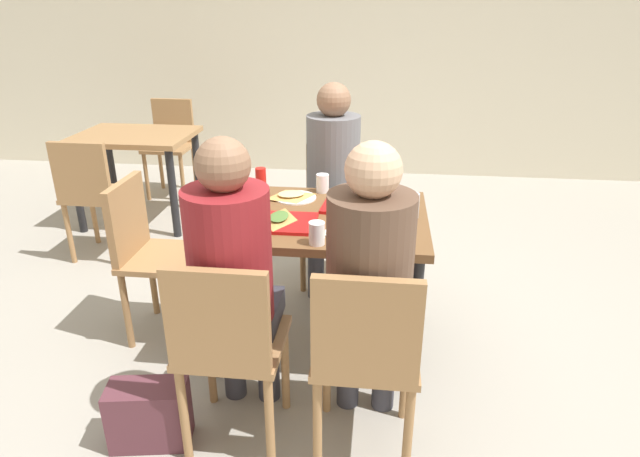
# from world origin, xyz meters

# --- Properties ---
(ground_plane) EXTENTS (10.00, 10.00, 0.02)m
(ground_plane) POSITION_xyz_m (0.00, 0.00, -0.01)
(ground_plane) COLOR #9E998E
(back_wall) EXTENTS (10.00, 0.10, 2.80)m
(back_wall) POSITION_xyz_m (0.00, 3.20, 1.40)
(back_wall) COLOR beige
(back_wall) RESTS_ON ground_plane
(main_table) EXTENTS (1.05, 0.80, 0.74)m
(main_table) POSITION_xyz_m (0.00, 0.00, 0.63)
(main_table) COLOR brown
(main_table) RESTS_ON ground_plane
(chair_near_left) EXTENTS (0.40, 0.40, 0.87)m
(chair_near_left) POSITION_xyz_m (-0.26, -0.78, 0.51)
(chair_near_left) COLOR #9E7247
(chair_near_left) RESTS_ON ground_plane
(chair_near_right) EXTENTS (0.40, 0.40, 0.87)m
(chair_near_right) POSITION_xyz_m (0.26, -0.78, 0.51)
(chair_near_right) COLOR #9E7247
(chair_near_right) RESTS_ON ground_plane
(chair_far_side) EXTENTS (0.40, 0.40, 0.87)m
(chair_far_side) POSITION_xyz_m (0.00, 0.78, 0.51)
(chair_far_side) COLOR #9E7247
(chair_far_side) RESTS_ON ground_plane
(chair_left_end) EXTENTS (0.40, 0.40, 0.87)m
(chair_left_end) POSITION_xyz_m (-0.91, 0.00, 0.51)
(chair_left_end) COLOR #9E7247
(chair_left_end) RESTS_ON ground_plane
(person_in_red) EXTENTS (0.32, 0.42, 1.28)m
(person_in_red) POSITION_xyz_m (-0.26, -0.64, 0.76)
(person_in_red) COLOR #383842
(person_in_red) RESTS_ON ground_plane
(person_in_brown_jacket) EXTENTS (0.32, 0.42, 1.28)m
(person_in_brown_jacket) POSITION_xyz_m (0.26, -0.64, 0.76)
(person_in_brown_jacket) COLOR #383842
(person_in_brown_jacket) RESTS_ON ground_plane
(person_far_side) EXTENTS (0.32, 0.42, 1.28)m
(person_far_side) POSITION_xyz_m (-0.00, 0.64, 0.76)
(person_far_side) COLOR #383842
(person_far_side) RESTS_ON ground_plane
(tray_red_near) EXTENTS (0.36, 0.26, 0.02)m
(tray_red_near) POSITION_xyz_m (-0.18, -0.14, 0.74)
(tray_red_near) COLOR #B21414
(tray_red_near) RESTS_ON main_table
(tray_red_far) EXTENTS (0.38, 0.29, 0.02)m
(tray_red_far) POSITION_xyz_m (0.18, 0.12, 0.74)
(tray_red_far) COLOR #B21414
(tray_red_far) RESTS_ON main_table
(paper_plate_center) EXTENTS (0.22, 0.22, 0.01)m
(paper_plate_center) POSITION_xyz_m (-0.16, 0.22, 0.74)
(paper_plate_center) COLOR white
(paper_plate_center) RESTS_ON main_table
(paper_plate_near_edge) EXTENTS (0.22, 0.22, 0.01)m
(paper_plate_near_edge) POSITION_xyz_m (0.16, -0.22, 0.74)
(paper_plate_near_edge) COLOR white
(paper_plate_near_edge) RESTS_ON main_table
(pizza_slice_a) EXTENTS (0.13, 0.21, 0.02)m
(pizza_slice_a) POSITION_xyz_m (-0.18, -0.12, 0.76)
(pizza_slice_a) COLOR #C68C47
(pizza_slice_a) RESTS_ON tray_red_near
(pizza_slice_b) EXTENTS (0.20, 0.23, 0.02)m
(pizza_slice_b) POSITION_xyz_m (0.17, 0.15, 0.76)
(pizza_slice_b) COLOR #DBAD60
(pizza_slice_b) RESTS_ON tray_red_far
(pizza_slice_c) EXTENTS (0.25, 0.23, 0.02)m
(pizza_slice_c) POSITION_xyz_m (-0.18, 0.22, 0.75)
(pizza_slice_c) COLOR tan
(pizza_slice_c) RESTS_ON paper_plate_center
(pizza_slice_d) EXTENTS (0.20, 0.25, 0.02)m
(pizza_slice_d) POSITION_xyz_m (0.14, -0.21, 0.75)
(pizza_slice_d) COLOR tan
(pizza_slice_d) RESTS_ON paper_plate_near_edge
(plastic_cup_a) EXTENTS (0.07, 0.07, 0.10)m
(plastic_cup_a) POSITION_xyz_m (-0.03, 0.34, 0.79)
(plastic_cup_a) COLOR white
(plastic_cup_a) RESTS_ON main_table
(plastic_cup_b) EXTENTS (0.07, 0.07, 0.10)m
(plastic_cup_b) POSITION_xyz_m (0.03, -0.34, 0.79)
(plastic_cup_b) COLOR white
(plastic_cup_b) RESTS_ON main_table
(plastic_cup_c) EXTENTS (0.07, 0.07, 0.10)m
(plastic_cup_c) POSITION_xyz_m (-0.42, 0.06, 0.79)
(plastic_cup_c) COLOR white
(plastic_cup_c) RESTS_ON main_table
(soda_can) EXTENTS (0.07, 0.07, 0.12)m
(soda_can) POSITION_xyz_m (0.45, 0.02, 0.80)
(soda_can) COLOR #B7BCC6
(soda_can) RESTS_ON main_table
(condiment_bottle) EXTENTS (0.06, 0.06, 0.16)m
(condiment_bottle) POSITION_xyz_m (-0.34, 0.22, 0.82)
(condiment_bottle) COLOR red
(condiment_bottle) RESTS_ON main_table
(foil_bundle) EXTENTS (0.10, 0.10, 0.10)m
(foil_bundle) POSITION_xyz_m (-0.45, -0.02, 0.79)
(foil_bundle) COLOR silver
(foil_bundle) RESTS_ON main_table
(handbag) EXTENTS (0.34, 0.21, 0.28)m
(handbag) POSITION_xyz_m (-0.61, -0.80, 0.14)
(handbag) COLOR #592D38
(handbag) RESTS_ON ground_plane
(background_table) EXTENTS (0.90, 0.70, 0.74)m
(background_table) POSITION_xyz_m (-1.67, 1.56, 0.61)
(background_table) COLOR #9E7247
(background_table) RESTS_ON ground_plane
(background_chair_near) EXTENTS (0.40, 0.40, 0.87)m
(background_chair_near) POSITION_xyz_m (-1.67, 0.83, 0.51)
(background_chair_near) COLOR #9E7247
(background_chair_near) RESTS_ON ground_plane
(background_chair_far) EXTENTS (0.40, 0.40, 0.87)m
(background_chair_far) POSITION_xyz_m (-1.67, 2.29, 0.51)
(background_chair_far) COLOR #9E7247
(background_chair_far) RESTS_ON ground_plane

